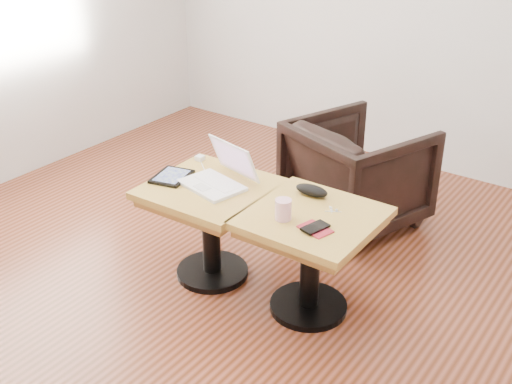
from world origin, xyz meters
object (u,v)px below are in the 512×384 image
Objects in this scene: side_table_left at (210,209)px; laptop at (219,176)px; side_table_right at (311,239)px; armchair at (357,173)px; striped_cup at (283,209)px.

laptop is (0.03, 0.04, 0.18)m from side_table_left.
armchair is (-0.24, 0.95, -0.08)m from side_table_right.
laptop is (-0.56, -0.00, 0.18)m from side_table_right.
side_table_right is at bearing 52.17° from striped_cup.
laptop is 0.52× the size of armchair.
armchair reaches higher than striped_cup.
laptop reaches higher than armchair.
armchair is at bearing 84.45° from laptop.
striped_cup is (-0.09, -0.12, 0.19)m from side_table_right.
armchair reaches higher than side_table_right.
armchair is at bearing 69.07° from side_table_left.
striped_cup reaches higher than side_table_left.
side_table_right is (0.59, 0.04, 0.00)m from side_table_left.
laptop is at bearing 52.65° from side_table_left.
striped_cup is (0.47, -0.11, 0.01)m from laptop.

